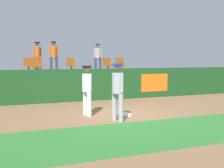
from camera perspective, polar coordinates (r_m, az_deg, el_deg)
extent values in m
plane|color=#846042|center=(10.03, 2.09, -6.08)|extent=(60.00, 60.00, 0.00)
cube|color=#2D722D|center=(7.84, 9.87, -9.22)|extent=(18.00, 2.80, 0.01)
cube|color=white|center=(9.87, 2.22, -6.02)|extent=(0.40, 0.40, 0.08)
cylinder|color=white|center=(9.95, -5.28, -3.75)|extent=(0.14, 0.14, 0.83)
cylinder|color=white|center=(9.68, -4.50, -3.99)|extent=(0.14, 0.14, 0.83)
cylinder|color=white|center=(9.73, -4.92, 0.27)|extent=(0.37, 0.37, 0.59)
sphere|color=brown|center=(9.70, -4.94, 2.97)|extent=(0.22, 0.22, 0.22)
cube|color=black|center=(9.70, -4.94, 3.39)|extent=(0.26, 0.26, 0.08)
cylinder|color=white|center=(9.90, -5.42, 0.45)|extent=(0.09, 0.09, 0.55)
cylinder|color=white|center=(9.55, -4.41, 0.30)|extent=(0.09, 0.09, 0.55)
ellipsoid|color=brown|center=(9.96, -4.92, -0.87)|extent=(0.15, 0.22, 0.28)
cylinder|color=#9EA3AD|center=(9.04, 0.46, -4.47)|extent=(0.15, 0.15, 0.87)
cylinder|color=#9EA3AD|center=(8.79, 1.76, -4.73)|extent=(0.15, 0.15, 0.87)
cylinder|color=#9EA3AD|center=(8.82, 1.11, 0.18)|extent=(0.42, 0.42, 0.62)
sphere|color=brown|center=(8.80, 1.11, 3.31)|extent=(0.23, 0.23, 0.23)
cube|color=#193899|center=(8.80, 1.11, 3.79)|extent=(0.30, 0.30, 0.08)
cylinder|color=#9EA3AD|center=(8.98, 0.28, 0.39)|extent=(0.09, 0.09, 0.58)
cylinder|color=#9EA3AD|center=(8.67, 1.97, 0.22)|extent=(0.09, 0.09, 0.58)
cube|color=#19471E|center=(13.41, -4.54, -0.15)|extent=(18.00, 0.24, 1.47)
cube|color=orange|center=(14.69, 8.33, 0.25)|extent=(1.50, 0.02, 0.88)
cube|color=#59595E|center=(15.88, -7.37, 0.03)|extent=(18.00, 4.80, 1.16)
cylinder|color=#4C4C51|center=(14.24, -14.40, 2.51)|extent=(0.08, 0.08, 0.40)
cube|color=#8C4714|center=(14.23, -14.42, 3.31)|extent=(0.47, 0.44, 0.08)
cube|color=#8C4714|center=(14.42, -14.54, 4.28)|extent=(0.47, 0.06, 0.40)
cylinder|color=#4C4C51|center=(15.44, 1.73, 2.83)|extent=(0.08, 0.08, 0.40)
cube|color=#8C4714|center=(15.43, 1.74, 3.57)|extent=(0.45, 0.44, 0.08)
cube|color=#8C4714|center=(15.60, 1.45, 4.46)|extent=(0.45, 0.06, 0.40)
cylinder|color=#4C4C51|center=(16.00, -16.00, 2.71)|extent=(0.08, 0.08, 0.40)
cube|color=#8C4714|center=(15.99, -16.02, 3.43)|extent=(0.48, 0.44, 0.08)
cube|color=#8C4714|center=(16.18, -16.11, 4.29)|extent=(0.48, 0.06, 0.40)
cylinder|color=#4C4C51|center=(17.09, -0.81, 3.02)|extent=(0.08, 0.08, 0.40)
cube|color=#8C4714|center=(17.08, -0.81, 3.69)|extent=(0.47, 0.44, 0.08)
cube|color=#8C4714|center=(17.26, -1.05, 4.50)|extent=(0.47, 0.06, 0.40)
cylinder|color=#4C4C51|center=(16.41, -7.99, 2.90)|extent=(0.08, 0.08, 0.40)
cube|color=#8C4714|center=(16.41, -8.00, 3.60)|extent=(0.44, 0.44, 0.08)
cube|color=#8C4714|center=(16.59, -8.17, 4.44)|extent=(0.44, 0.06, 0.40)
cylinder|color=#33384C|center=(18.06, -2.32, 3.80)|extent=(0.14, 0.14, 0.83)
cylinder|color=#33384C|center=(18.02, -3.27, 3.80)|extent=(0.14, 0.14, 0.83)
cylinder|color=#A5998C|center=(18.04, -2.80, 6.05)|extent=(0.39, 0.39, 0.59)
sphere|color=#8C6647|center=(18.05, -2.81, 7.50)|extent=(0.22, 0.22, 0.22)
cube|color=black|center=(18.06, -2.81, 7.73)|extent=(0.27, 0.27, 0.08)
cylinder|color=#A5998C|center=(18.06, -2.19, 6.11)|extent=(0.09, 0.09, 0.55)
cylinder|color=#A5998C|center=(18.02, -3.42, 6.11)|extent=(0.09, 0.09, 0.55)
cylinder|color=#33384C|center=(17.43, -13.92, 3.67)|extent=(0.15, 0.15, 0.86)
cylinder|color=#33384C|center=(17.28, -14.82, 3.65)|extent=(0.15, 0.15, 0.86)
cylinder|color=#BF5919|center=(17.35, -14.42, 6.08)|extent=(0.43, 0.43, 0.61)
sphere|color=brown|center=(17.37, -14.45, 7.64)|extent=(0.22, 0.22, 0.22)
cube|color=black|center=(17.38, -14.46, 7.88)|extent=(0.30, 0.30, 0.08)
cylinder|color=#BF5919|center=(17.45, -13.84, 6.15)|extent=(0.09, 0.09, 0.57)
cylinder|color=#BF5919|center=(17.26, -15.01, 6.14)|extent=(0.09, 0.09, 0.57)
cylinder|color=#33384C|center=(17.01, -10.79, 3.72)|extent=(0.15, 0.15, 0.87)
cylinder|color=#33384C|center=(16.97, -11.84, 3.70)|extent=(0.15, 0.15, 0.87)
cylinder|color=#BF5919|center=(16.99, -11.36, 6.21)|extent=(0.35, 0.35, 0.61)
sphere|color=brown|center=(17.01, -11.38, 7.82)|extent=(0.23, 0.23, 0.23)
cube|color=black|center=(17.02, -11.39, 8.06)|extent=(0.25, 0.25, 0.08)
cylinder|color=#BF5919|center=(17.02, -10.68, 6.28)|extent=(0.09, 0.09, 0.57)
cylinder|color=#BF5919|center=(16.97, -12.04, 6.26)|extent=(0.09, 0.09, 0.57)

